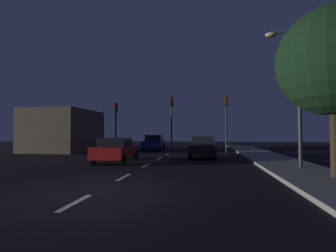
% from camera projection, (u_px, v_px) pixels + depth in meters
% --- Properties ---
extents(ground_plane, '(80.00, 80.00, 0.00)m').
position_uv_depth(ground_plane, '(149.00, 164.00, 14.51)').
color(ground_plane, black).
extents(sidewalk_curb_right, '(3.00, 40.00, 0.15)m').
position_uv_depth(sidewalk_curb_right, '(286.00, 165.00, 13.35)').
color(sidewalk_curb_right, gray).
rests_on(sidewalk_curb_right, ground_plane).
extents(lane_stripe_nearest, '(0.16, 1.60, 0.01)m').
position_uv_depth(lane_stripe_nearest, '(75.00, 202.00, 6.41)').
color(lane_stripe_nearest, silver).
rests_on(lane_stripe_nearest, ground_plane).
extents(lane_stripe_second, '(0.16, 1.60, 0.01)m').
position_uv_depth(lane_stripe_second, '(124.00, 177.00, 10.17)').
color(lane_stripe_second, silver).
rests_on(lane_stripe_second, ground_plane).
extents(lane_stripe_third, '(0.16, 1.60, 0.01)m').
position_uv_depth(lane_stripe_third, '(146.00, 165.00, 13.92)').
color(lane_stripe_third, silver).
rests_on(lane_stripe_third, ground_plane).
extents(lane_stripe_fourth, '(0.16, 1.60, 0.01)m').
position_uv_depth(lane_stripe_fourth, '(159.00, 158.00, 17.67)').
color(lane_stripe_fourth, silver).
rests_on(lane_stripe_fourth, ground_plane).
extents(lane_stripe_fifth, '(0.16, 1.60, 0.01)m').
position_uv_depth(lane_stripe_fifth, '(168.00, 154.00, 21.42)').
color(lane_stripe_fifth, silver).
rests_on(lane_stripe_fifth, ground_plane).
extents(traffic_signal_left, '(0.32, 0.38, 4.70)m').
position_uv_depth(traffic_signal_left, '(116.00, 117.00, 24.10)').
color(traffic_signal_left, black).
rests_on(traffic_signal_left, ground_plane).
extents(traffic_signal_center, '(0.32, 0.38, 5.15)m').
position_uv_depth(traffic_signal_center, '(171.00, 114.00, 23.28)').
color(traffic_signal_center, '#2D2D30').
rests_on(traffic_signal_center, ground_plane).
extents(traffic_signal_right, '(0.32, 0.38, 5.14)m').
position_uv_depth(traffic_signal_right, '(226.00, 113.00, 22.51)').
color(traffic_signal_right, '#2D2D30').
rests_on(traffic_signal_right, ground_plane).
extents(car_stopped_ahead, '(1.99, 4.64, 1.57)m').
position_uv_depth(car_stopped_ahead, '(204.00, 147.00, 18.37)').
color(car_stopped_ahead, black).
rests_on(car_stopped_ahead, ground_plane).
extents(car_adjacent_lane, '(2.14, 4.26, 1.50)m').
position_uv_depth(car_adjacent_lane, '(116.00, 150.00, 15.39)').
color(car_adjacent_lane, '#B21919').
rests_on(car_adjacent_lane, ground_plane).
extents(car_oncoming_far, '(2.14, 4.49, 1.61)m').
position_uv_depth(car_oncoming_far, '(154.00, 142.00, 26.31)').
color(car_oncoming_far, navy).
rests_on(car_oncoming_far, ground_plane).
extents(street_lamp_right, '(1.67, 0.36, 6.89)m').
position_uv_depth(street_lamp_right, '(294.00, 85.00, 12.28)').
color(street_lamp_right, '#2D2D30').
rests_on(street_lamp_right, ground_plane).
extents(roadside_tree_right, '(4.10, 4.10, 6.53)m').
position_uv_depth(roadside_tree_right, '(333.00, 61.00, 9.39)').
color(roadside_tree_right, '#382819').
rests_on(roadside_tree_right, ground_plane).
extents(storefront_left, '(5.37, 6.93, 4.06)m').
position_uv_depth(storefront_left, '(64.00, 131.00, 24.89)').
color(storefront_left, brown).
rests_on(storefront_left, ground_plane).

